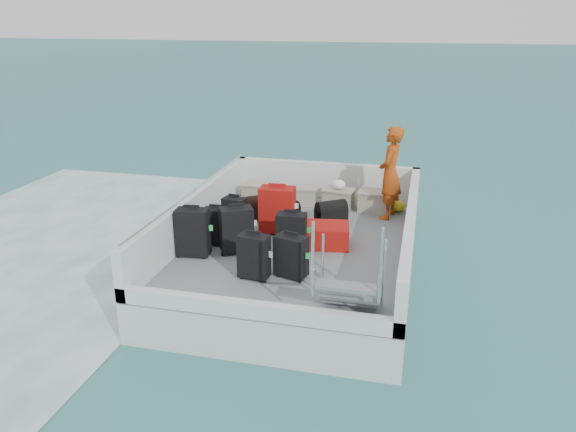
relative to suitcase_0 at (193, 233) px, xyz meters
name	(u,v)px	position (x,y,z in m)	size (l,w,h in m)	color
ground	(298,277)	(1.41, 0.89, -0.99)	(160.00, 160.00, 0.00)	#1B6161
wake_foam	(43,249)	(-3.39, 0.89, -0.99)	(10.00, 10.00, 0.00)	white
ferry_hull	(298,260)	(1.41, 0.89, -0.69)	(3.60, 5.00, 0.60)	silver
deck	(298,243)	(1.41, 0.89, -0.38)	(3.30, 4.70, 0.02)	slate
deck_fittings	(316,229)	(1.76, 0.57, 0.00)	(3.60, 5.00, 0.90)	silver
suitcase_0	(193,233)	(0.00, 0.00, 0.00)	(0.48, 0.27, 0.74)	black
suitcase_1	(216,227)	(0.18, 0.50, -0.07)	(0.39, 0.23, 0.59)	black
suitcase_2	(235,214)	(0.24, 1.20, -0.09)	(0.38, 0.23, 0.55)	black
suitcase_3	(254,257)	(1.11, -0.52, -0.05)	(0.41, 0.24, 0.63)	black
suitcase_4	(237,230)	(0.59, 0.29, -0.01)	(0.48, 0.29, 0.71)	black
suitcase_5	(277,210)	(0.98, 1.23, 0.02)	(0.57, 0.34, 0.78)	#A0170C
suitcase_6	(291,257)	(1.59, -0.35, -0.07)	(0.43, 0.26, 0.60)	black
suitcase_7	(291,234)	(1.40, 0.45, -0.05)	(0.45, 0.26, 0.63)	black
suitcase_8	(321,235)	(1.79, 0.86, -0.20)	(0.56, 0.86, 0.34)	#A0170C
duffel_0	(248,211)	(0.31, 1.72, -0.21)	(0.45, 0.30, 0.32)	black
duffel_1	(285,212)	(0.96, 1.82, -0.21)	(0.49, 0.30, 0.32)	black
duffel_2	(331,215)	(1.78, 1.85, -0.21)	(0.52, 0.30, 0.32)	black
crate_0	(259,194)	(0.23, 2.68, -0.19)	(0.58, 0.40, 0.35)	gray
crate_1	(302,196)	(1.06, 2.76, -0.21)	(0.52, 0.36, 0.31)	gray
crate_2	(339,199)	(1.76, 2.77, -0.21)	(0.53, 0.37, 0.32)	gray
crate_3	(376,202)	(2.47, 2.67, -0.19)	(0.60, 0.41, 0.36)	gray
yellow_bag	(397,206)	(2.86, 2.78, -0.26)	(0.28, 0.26, 0.22)	gold
white_bag	(339,186)	(1.76, 2.77, 0.04)	(0.24, 0.24, 0.18)	white
passenger	(390,173)	(2.71, 2.41, 0.45)	(0.61, 0.39, 1.64)	#E85915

